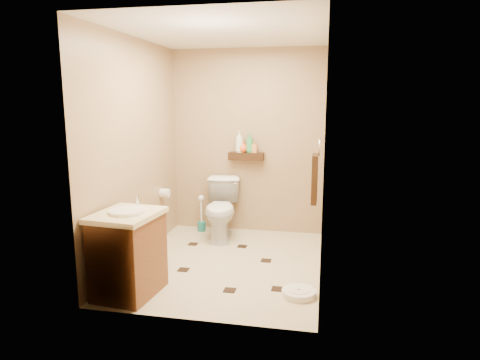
# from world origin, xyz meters

# --- Properties ---
(ground) EXTENTS (2.50, 2.50, 0.00)m
(ground) POSITION_xyz_m (0.00, 0.00, 0.00)
(ground) COLOR beige
(ground) RESTS_ON ground
(wall_back) EXTENTS (2.00, 0.04, 2.40)m
(wall_back) POSITION_xyz_m (0.00, 1.25, 1.20)
(wall_back) COLOR #A1825C
(wall_back) RESTS_ON ground
(wall_front) EXTENTS (2.00, 0.04, 2.40)m
(wall_front) POSITION_xyz_m (0.00, -1.25, 1.20)
(wall_front) COLOR #A1825C
(wall_front) RESTS_ON ground
(wall_left) EXTENTS (0.04, 2.50, 2.40)m
(wall_left) POSITION_xyz_m (-1.00, 0.00, 1.20)
(wall_left) COLOR #A1825C
(wall_left) RESTS_ON ground
(wall_right) EXTENTS (0.04, 2.50, 2.40)m
(wall_right) POSITION_xyz_m (1.00, 0.00, 1.20)
(wall_right) COLOR #A1825C
(wall_right) RESTS_ON ground
(ceiling) EXTENTS (2.00, 2.50, 0.02)m
(ceiling) POSITION_xyz_m (0.00, 0.00, 2.40)
(ceiling) COLOR silver
(ceiling) RESTS_ON wall_back
(wall_shelf) EXTENTS (0.46, 0.14, 0.10)m
(wall_shelf) POSITION_xyz_m (0.00, 1.17, 1.02)
(wall_shelf) COLOR #361E0E
(wall_shelf) RESTS_ON wall_back
(floor_accents) EXTENTS (1.27, 1.33, 0.01)m
(floor_accents) POSITION_xyz_m (0.06, -0.05, 0.00)
(floor_accents) COLOR black
(floor_accents) RESTS_ON ground
(toilet) EXTENTS (0.51, 0.79, 0.76)m
(toilet) POSITION_xyz_m (-0.26, 0.83, 0.38)
(toilet) COLOR white
(toilet) RESTS_ON ground
(vanity) EXTENTS (0.58, 0.68, 0.89)m
(vanity) POSITION_xyz_m (-0.70, -0.90, 0.39)
(vanity) COLOR brown
(vanity) RESTS_ON ground
(bathroom_scale) EXTENTS (0.38, 0.38, 0.06)m
(bathroom_scale) POSITION_xyz_m (0.82, -0.65, 0.03)
(bathroom_scale) COLOR white
(bathroom_scale) RESTS_ON ground
(toilet_brush) EXTENTS (0.11, 0.11, 0.49)m
(toilet_brush) POSITION_xyz_m (-0.59, 1.07, 0.17)
(toilet_brush) COLOR #1B6D69
(toilet_brush) RESTS_ON ground
(towel_ring) EXTENTS (0.12, 0.30, 0.76)m
(towel_ring) POSITION_xyz_m (0.91, 0.25, 0.95)
(towel_ring) COLOR silver
(towel_ring) RESTS_ON wall_right
(toilet_paper) EXTENTS (0.12, 0.11, 0.12)m
(toilet_paper) POSITION_xyz_m (-0.94, 0.65, 0.60)
(toilet_paper) COLOR white
(toilet_paper) RESTS_ON wall_left
(bottle_a) EXTENTS (0.15, 0.15, 0.28)m
(bottle_a) POSITION_xyz_m (-0.09, 1.17, 1.21)
(bottle_a) COLOR silver
(bottle_a) RESTS_ON wall_shelf
(bottle_b) EXTENTS (0.10, 0.10, 0.15)m
(bottle_b) POSITION_xyz_m (-0.06, 1.17, 1.15)
(bottle_b) COLOR gold
(bottle_b) RESTS_ON wall_shelf
(bottle_c) EXTENTS (0.17, 0.17, 0.16)m
(bottle_c) POSITION_xyz_m (-0.04, 1.17, 1.15)
(bottle_c) COLOR #F2571C
(bottle_c) RESTS_ON wall_shelf
(bottle_d) EXTENTS (0.11, 0.11, 0.25)m
(bottle_d) POSITION_xyz_m (0.05, 1.17, 1.20)
(bottle_d) COLOR #329650
(bottle_d) RESTS_ON wall_shelf
(bottle_e) EXTENTS (0.08, 0.08, 0.16)m
(bottle_e) POSITION_xyz_m (0.11, 1.17, 1.15)
(bottle_e) COLOR #D17F45
(bottle_e) RESTS_ON wall_shelf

